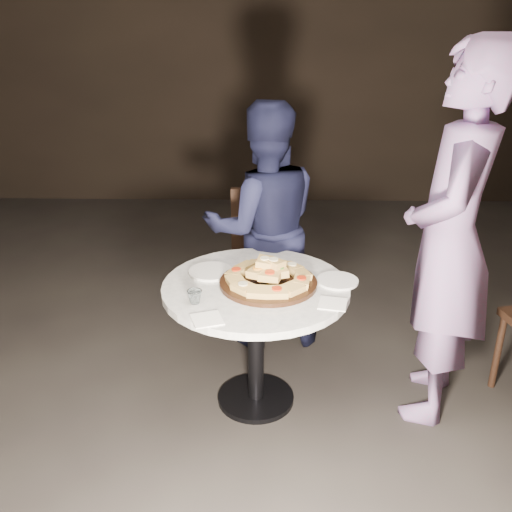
# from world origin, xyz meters

# --- Properties ---
(floor) EXTENTS (7.00, 7.00, 0.00)m
(floor) POSITION_xyz_m (0.00, 0.00, 0.00)
(floor) COLOR black
(floor) RESTS_ON ground
(table) EXTENTS (1.17, 1.17, 0.69)m
(table) POSITION_xyz_m (-0.10, 0.04, 0.56)
(table) COLOR black
(table) RESTS_ON ground
(serving_board) EXTENTS (0.51, 0.51, 0.02)m
(serving_board) POSITION_xyz_m (-0.04, 0.04, 0.70)
(serving_board) COLOR black
(serving_board) RESTS_ON table
(focaccia_pile) EXTENTS (0.43, 0.42, 0.11)m
(focaccia_pile) POSITION_xyz_m (-0.03, 0.04, 0.74)
(focaccia_pile) COLOR tan
(focaccia_pile) RESTS_ON serving_board
(plate_left) EXTENTS (0.27, 0.27, 0.01)m
(plate_left) POSITION_xyz_m (-0.33, 0.17, 0.69)
(plate_left) COLOR white
(plate_left) RESTS_ON table
(plate_right) EXTENTS (0.26, 0.26, 0.01)m
(plate_right) POSITION_xyz_m (0.30, 0.08, 0.69)
(plate_right) COLOR white
(plate_right) RESTS_ON table
(water_glass) EXTENTS (0.09, 0.09, 0.06)m
(water_glass) POSITION_xyz_m (-0.37, -0.15, 0.72)
(water_glass) COLOR silver
(water_glass) RESTS_ON table
(napkin_near) EXTENTS (0.16, 0.16, 0.01)m
(napkin_near) POSITION_xyz_m (-0.30, -0.31, 0.69)
(napkin_near) COLOR white
(napkin_near) RESTS_ON table
(napkin_far) EXTENTS (0.15, 0.15, 0.01)m
(napkin_far) POSITION_xyz_m (0.26, -0.15, 0.69)
(napkin_far) COLOR white
(napkin_far) RESTS_ON table
(chair_far) EXTENTS (0.42, 0.44, 0.89)m
(chair_far) POSITION_xyz_m (-0.06, 1.09, 0.51)
(chair_far) COLOR black
(chair_far) RESTS_ON ground
(diner_navy) EXTENTS (0.80, 0.67, 1.47)m
(diner_navy) POSITION_xyz_m (-0.06, 0.69, 0.74)
(diner_navy) COLOR black
(diner_navy) RESTS_ON ground
(diner_teal) EXTENTS (0.64, 0.78, 1.83)m
(diner_teal) POSITION_xyz_m (0.81, 0.05, 0.92)
(diner_teal) COLOR slate
(diner_teal) RESTS_ON ground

